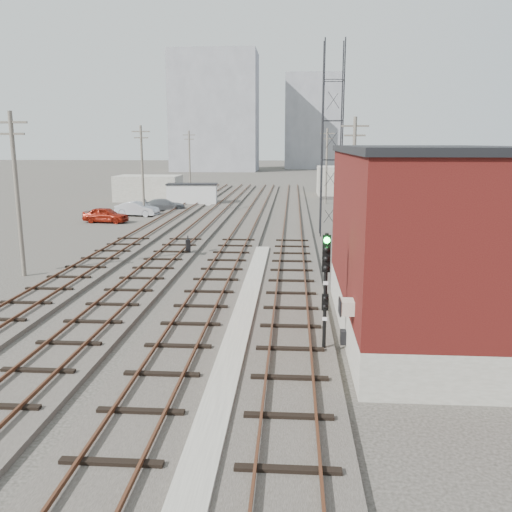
# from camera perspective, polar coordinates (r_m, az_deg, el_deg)

# --- Properties ---
(ground) EXTENTS (320.00, 320.00, 0.00)m
(ground) POSITION_cam_1_polar(r_m,az_deg,el_deg) (69.04, 1.81, 5.75)
(ground) COLOR #282621
(ground) RESTS_ON ground
(track_right) EXTENTS (3.20, 90.00, 0.39)m
(track_right) POSITION_cam_1_polar(r_m,az_deg,el_deg) (48.15, 3.85, 3.19)
(track_right) COLOR #332D28
(track_right) RESTS_ON ground
(track_mid_right) EXTENTS (3.20, 90.00, 0.39)m
(track_mid_right) POSITION_cam_1_polar(r_m,az_deg,el_deg) (48.32, -0.91, 3.24)
(track_mid_right) COLOR #332D28
(track_mid_right) RESTS_ON ground
(track_mid_left) EXTENTS (3.20, 90.00, 0.39)m
(track_mid_left) POSITION_cam_1_polar(r_m,az_deg,el_deg) (48.82, -5.60, 3.28)
(track_mid_left) COLOR #332D28
(track_mid_left) RESTS_ON ground
(track_left) EXTENTS (3.20, 90.00, 0.39)m
(track_left) POSITION_cam_1_polar(r_m,az_deg,el_deg) (49.63, -10.17, 3.29)
(track_left) COLOR #332D28
(track_left) RESTS_ON ground
(platform_curb) EXTENTS (0.90, 28.00, 0.26)m
(platform_curb) POSITION_cam_1_polar(r_m,az_deg,el_deg) (23.82, -1.17, -5.79)
(platform_curb) COLOR gray
(platform_curb) RESTS_ON ground
(brick_building) EXTENTS (6.54, 12.20, 7.22)m
(brick_building) POSITION_cam_1_polar(r_m,az_deg,el_deg) (21.52, 17.21, 1.37)
(brick_building) COLOR gray
(brick_building) RESTS_ON ground
(lattice_tower) EXTENTS (1.60, 1.60, 15.00)m
(lattice_tower) POSITION_cam_1_polar(r_m,az_deg,el_deg) (43.71, 7.99, 11.95)
(lattice_tower) COLOR black
(lattice_tower) RESTS_ON ground
(utility_pole_left_a) EXTENTS (1.80, 0.24, 9.00)m
(utility_pole_left_a) POSITION_cam_1_polar(r_m,az_deg,el_deg) (32.42, -23.88, 6.34)
(utility_pole_left_a) COLOR #595147
(utility_pole_left_a) RESTS_ON ground
(utility_pole_left_b) EXTENTS (1.80, 0.24, 9.00)m
(utility_pole_left_b) POSITION_cam_1_polar(r_m,az_deg,el_deg) (55.73, -11.88, 8.99)
(utility_pole_left_b) COLOR #595147
(utility_pole_left_b) RESTS_ON ground
(utility_pole_left_c) EXTENTS (1.80, 0.24, 9.00)m
(utility_pole_left_c) POSITION_cam_1_polar(r_m,az_deg,el_deg) (80.07, -7.00, 9.96)
(utility_pole_left_c) COLOR #595147
(utility_pole_left_c) RESTS_ON ground
(utility_pole_right_a) EXTENTS (1.80, 0.24, 9.00)m
(utility_pole_right_a) POSITION_cam_1_polar(r_m,az_deg,el_deg) (36.91, 10.18, 7.71)
(utility_pole_right_a) COLOR #595147
(utility_pole_right_a) RESTS_ON ground
(utility_pole_right_b) EXTENTS (1.80, 0.24, 9.00)m
(utility_pole_right_b) POSITION_cam_1_polar(r_m,az_deg,el_deg) (66.77, 7.43, 9.58)
(utility_pole_right_b) COLOR #595147
(utility_pole_right_b) RESTS_ON ground
(apartment_left) EXTENTS (22.00, 14.00, 30.00)m
(apartment_left) POSITION_cam_1_polar(r_m,az_deg,el_deg) (145.27, -4.35, 14.86)
(apartment_left) COLOR gray
(apartment_left) RESTS_ON ground
(apartment_right) EXTENTS (16.00, 12.00, 26.00)m
(apartment_right) POSITION_cam_1_polar(r_m,az_deg,el_deg) (158.80, 6.07, 13.85)
(apartment_right) COLOR gray
(apartment_right) RESTS_ON ground
(shed_left) EXTENTS (8.00, 5.00, 3.20)m
(shed_left) POSITION_cam_1_polar(r_m,az_deg,el_deg) (71.30, -11.24, 7.02)
(shed_left) COLOR gray
(shed_left) RESTS_ON ground
(shed_right) EXTENTS (6.00, 6.00, 4.00)m
(shed_right) POSITION_cam_1_polar(r_m,az_deg,el_deg) (79.05, 8.69, 7.85)
(shed_right) COLOR gray
(shed_right) RESTS_ON ground
(signal_mast) EXTENTS (0.40, 0.42, 4.32)m
(signal_mast) POSITION_cam_1_polar(r_m,az_deg,el_deg) (18.92, 7.34, -2.85)
(signal_mast) COLOR gray
(signal_mast) RESTS_ON ground
(switch_stand) EXTENTS (0.37, 0.37, 1.23)m
(switch_stand) POSITION_cam_1_polar(r_m,az_deg,el_deg) (36.24, -7.16, 1.01)
(switch_stand) COLOR black
(switch_stand) RESTS_ON ground
(site_trailer) EXTENTS (6.23, 3.13, 2.54)m
(site_trailer) POSITION_cam_1_polar(r_m,az_deg,el_deg) (65.89, -6.73, 6.50)
(site_trailer) COLOR silver
(site_trailer) RESTS_ON ground
(car_red) EXTENTS (4.41, 2.25, 1.44)m
(car_red) POSITION_cam_1_polar(r_m,az_deg,el_deg) (52.56, -15.54, 4.19)
(car_red) COLOR maroon
(car_red) RESTS_ON ground
(car_silver) EXTENTS (4.64, 2.36, 1.46)m
(car_silver) POSITION_cam_1_polar(r_m,az_deg,el_deg) (56.54, -12.39, 4.87)
(car_silver) COLOR #AEB0B6
(car_silver) RESTS_ON ground
(car_grey) EXTENTS (4.85, 3.15, 1.31)m
(car_grey) POSITION_cam_1_polar(r_m,az_deg,el_deg) (60.48, -9.63, 5.34)
(car_grey) COLOR slate
(car_grey) RESTS_ON ground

